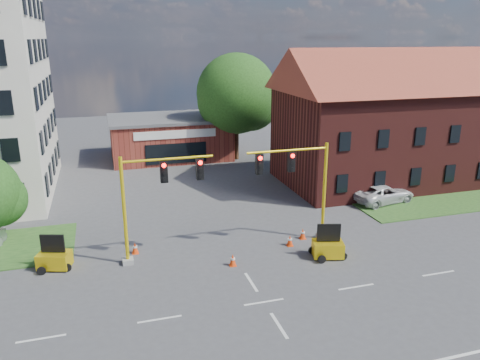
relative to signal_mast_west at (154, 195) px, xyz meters
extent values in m
plane|color=#434345|center=(4.36, -6.00, -3.92)|extent=(120.00, 120.00, 0.00)
cube|color=#234B1C|center=(22.36, 3.00, -3.88)|extent=(14.00, 4.00, 0.08)
cube|color=maroon|center=(4.36, 24.00, -1.92)|extent=(12.00, 8.00, 4.00)
cube|color=#4F4F51|center=(4.36, 24.00, 0.23)|extent=(12.40, 8.40, 0.30)
cube|color=silver|center=(4.36, 19.95, -0.72)|extent=(8.00, 0.10, 0.80)
cube|color=black|center=(4.36, 19.95, -2.62)|extent=(6.00, 0.10, 2.00)
cube|color=#501B18|center=(22.36, 10.00, 0.08)|extent=(20.00, 10.00, 8.00)
cylinder|color=#3D2316|center=(10.86, 21.00, -1.51)|extent=(0.44, 0.44, 4.82)
sphere|color=#1B4013|center=(10.86, 21.00, 2.87)|extent=(8.07, 8.07, 8.07)
sphere|color=#1B4013|center=(12.47, 21.30, 1.78)|extent=(5.65, 5.65, 5.65)
cube|color=gray|center=(-1.64, 0.00, -3.77)|extent=(0.60, 0.60, 0.30)
cylinder|color=yellow|center=(-1.64, 0.00, -0.82)|extent=(0.20, 0.20, 6.20)
cylinder|color=yellow|center=(0.86, 0.00, 1.98)|extent=(5.00, 0.14, 0.14)
cube|color=black|center=(0.61, 0.00, 1.28)|extent=(0.40, 0.32, 1.20)
cube|color=black|center=(2.61, 0.00, 1.28)|extent=(0.40, 0.32, 1.20)
sphere|color=#FF0C07|center=(0.61, -0.18, 1.68)|extent=(0.24, 0.24, 0.24)
cube|color=gray|center=(10.36, 0.00, -3.77)|extent=(0.60, 0.60, 0.30)
cylinder|color=yellow|center=(10.36, 0.00, -0.82)|extent=(0.20, 0.20, 6.20)
cylinder|color=yellow|center=(7.86, 0.00, 1.98)|extent=(5.00, 0.14, 0.14)
cube|color=black|center=(8.11, 0.00, 1.28)|extent=(0.40, 0.32, 1.20)
cube|color=black|center=(6.11, 0.00, 1.28)|extent=(0.40, 0.32, 1.20)
sphere|color=#FF0C07|center=(8.11, -0.18, 1.68)|extent=(0.24, 0.24, 0.24)
cube|color=yellow|center=(-5.54, 0.57, -3.41)|extent=(1.94, 1.58, 0.84)
cube|color=black|center=(-5.54, 0.57, -2.43)|extent=(1.28, 0.51, 1.03)
cube|color=yellow|center=(9.49, -2.49, -3.39)|extent=(1.97, 1.57, 0.86)
cube|color=black|center=(9.49, -2.49, -2.38)|extent=(1.32, 0.47, 1.06)
cube|color=#EC3D0C|center=(3.94, -1.94, -3.90)|extent=(0.38, 0.38, 0.04)
cone|color=#EC3D0C|center=(3.94, -1.94, -3.57)|extent=(0.40, 0.40, 0.70)
cylinder|color=silver|center=(3.94, -1.94, -3.50)|extent=(0.27, 0.27, 0.09)
cube|color=#EC3D0C|center=(-1.15, 1.20, -3.90)|extent=(0.38, 0.38, 0.04)
cone|color=#EC3D0C|center=(-1.15, 1.20, -3.57)|extent=(0.40, 0.40, 0.70)
cylinder|color=silver|center=(-1.15, 1.20, -3.50)|extent=(0.27, 0.27, 0.09)
cube|color=#EC3D0C|center=(9.17, 0.31, -3.90)|extent=(0.38, 0.38, 0.04)
cone|color=#EC3D0C|center=(9.17, 0.31, -3.57)|extent=(0.40, 0.40, 0.70)
cylinder|color=silver|center=(9.17, 0.31, -3.50)|extent=(0.27, 0.27, 0.09)
cube|color=#EC3D0C|center=(8.00, -0.42, -3.90)|extent=(0.38, 0.38, 0.04)
cone|color=#EC3D0C|center=(8.00, -0.42, -3.57)|extent=(0.40, 0.40, 0.70)
cylinder|color=silver|center=(8.00, -0.42, -3.50)|extent=(0.27, 0.27, 0.09)
imported|color=silver|center=(17.94, 4.85, -3.23)|extent=(5.31, 3.16, 1.38)
camera|label=1|loc=(-2.42, -24.65, 8.28)|focal=35.00mm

